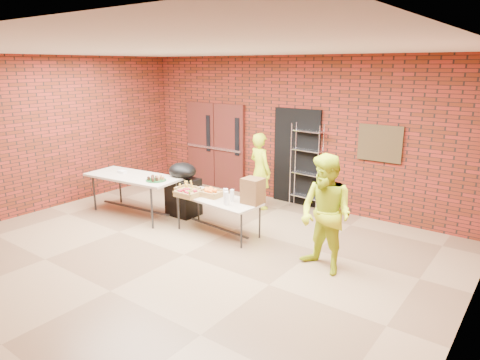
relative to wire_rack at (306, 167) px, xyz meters
name	(u,v)px	position (x,y,z in m)	size (l,w,h in m)	color
room	(180,159)	(-0.42, -3.32, 0.69)	(8.08, 7.08, 3.28)	brown
double_doors	(215,146)	(-2.62, 0.12, 0.15)	(1.78, 0.12, 2.10)	#461614
dark_doorway	(296,157)	(-0.32, 0.14, 0.14)	(1.10, 0.06, 2.10)	black
bronze_plaque	(380,143)	(1.48, 0.13, 0.64)	(0.85, 0.04, 0.70)	#3B2D17
wire_rack	(306,167)	(0.00, 0.00, 0.00)	(0.67, 0.22, 1.82)	silver
table_left	(133,179)	(-2.60, -2.49, -0.15)	(2.09, 1.04, 0.83)	tan
table_right	(218,201)	(-0.55, -2.27, -0.29)	(1.70, 0.84, 0.67)	tan
basket_bananas	(188,190)	(-1.25, -2.32, -0.18)	(0.40, 0.31, 0.12)	#AB7E45
basket_oranges	(211,193)	(-0.75, -2.24, -0.18)	(0.43, 0.34, 0.13)	#AB7E45
basket_apples	(188,193)	(-1.08, -2.50, -0.18)	(0.42, 0.33, 0.13)	#AB7E45
muffin_tray	(156,178)	(-1.94, -2.48, -0.04)	(0.39, 0.39, 0.10)	#144C1F
napkin_box	(122,172)	(-2.93, -2.50, -0.05)	(0.17, 0.11, 0.06)	silver
coffee_dispenser	(253,191)	(0.11, -2.12, -0.01)	(0.34, 0.30, 0.44)	brown
cup_stack_front	(226,196)	(-0.28, -2.39, -0.11)	(0.08, 0.08, 0.25)	silver
cup_stack_mid	(226,198)	(-0.20, -2.48, -0.12)	(0.08, 0.08, 0.24)	silver
cup_stack_back	(232,196)	(-0.24, -2.26, -0.13)	(0.07, 0.07, 0.22)	silver
covered_grill	(183,189)	(-1.78, -1.91, -0.36)	(0.61, 0.51, 1.10)	black
volunteer_woman	(260,171)	(-0.78, -0.59, -0.09)	(0.59, 0.39, 1.63)	#BCD517
volunteer_man	(326,214)	(1.63, -2.45, -0.02)	(0.86, 0.67, 1.77)	#BCD517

